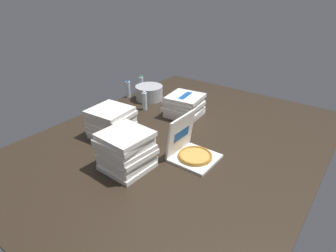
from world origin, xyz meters
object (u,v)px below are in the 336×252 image
Objects in this scene: water_bottle_2 at (128,89)px; ice_bucket at (149,93)px; pizza_stack_center_near at (126,150)px; water_bottle_0 at (145,101)px; water_bottle_1 at (141,84)px; open_pizza_box at (191,150)px; pizza_stack_center_far at (112,122)px; pizza_stack_right_far at (184,106)px.

ice_bucket is at bearing -69.72° from water_bottle_2.
pizza_stack_center_near is 1.13m from water_bottle_0.
pizza_stack_center_near is 1.79× the size of water_bottle_1.
water_bottle_1 is at bearing 45.25° from water_bottle_0.
water_bottle_2 is at bearing 63.46° from open_pizza_box.
pizza_stack_center_near reaches higher than water_bottle_1.
pizza_stack_center_far is 0.99× the size of pizza_stack_right_far.
ice_bucket is at bearing 54.89° from open_pizza_box.
pizza_stack_center_far is 0.66m from water_bottle_0.
water_bottle_2 is (1.11, 1.05, -0.05)m from pizza_stack_center_near.
ice_bucket is (0.14, 0.62, -0.03)m from pizza_stack_right_far.
pizza_stack_center_far is at bearing -151.85° from water_bottle_1.
water_bottle_1 is (0.28, 0.87, -0.01)m from pizza_stack_right_far.
water_bottle_0 is at bearing -149.26° from ice_bucket.
ice_bucket is (0.79, 1.13, 0.02)m from open_pizza_box.
water_bottle_0 is (0.94, 0.63, -0.05)m from pizza_stack_center_near.
water_bottle_1 is 0.24m from water_bottle_2.
water_bottle_2 is at bearing 177.50° from water_bottle_1.
pizza_stack_center_near is at bearing -121.56° from pizza_stack_center_far.
open_pizza_box is at bearing -142.02° from pizza_stack_right_far.
pizza_stack_center_near reaches higher than ice_bucket.
pizza_stack_center_far reaches higher than pizza_stack_right_far.
water_bottle_0 is at bearing 33.77° from pizza_stack_center_near.
water_bottle_2 reaches higher than ice_bucket.
open_pizza_box reaches higher than water_bottle_2.
pizza_stack_center_near reaches higher than pizza_stack_right_far.
pizza_stack_center_near is at bearing 140.86° from open_pizza_box.
water_bottle_2 is (-0.10, 0.26, 0.02)m from ice_bucket.
pizza_stack_right_far is 0.47m from water_bottle_0.
water_bottle_1 is (0.93, 1.38, 0.03)m from open_pizza_box.
pizza_stack_center_near is 1.45m from ice_bucket.
water_bottle_1 is at bearing 55.96° from open_pizza_box.
pizza_stack_center_near is at bearing -170.79° from pizza_stack_right_far.
open_pizza_box is 1.68× the size of water_bottle_2.
pizza_stack_center_far is at bearing 58.44° from pizza_stack_center_near.
pizza_stack_right_far is 0.88m from water_bottle_2.
pizza_stack_center_near is (-0.29, -0.48, 0.02)m from pizza_stack_center_far.
water_bottle_0 is 1.00× the size of water_bottle_2.
pizza_stack_right_far is 0.63m from ice_bucket.
pizza_stack_center_near is at bearing -146.23° from water_bottle_0.
water_bottle_2 is (0.04, 0.88, -0.01)m from pizza_stack_right_far.
water_bottle_1 is (1.35, 1.04, -0.05)m from pizza_stack_center_near.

